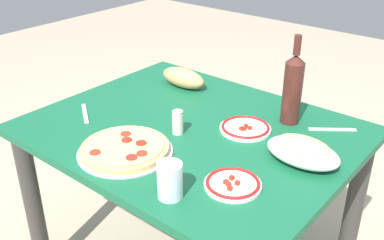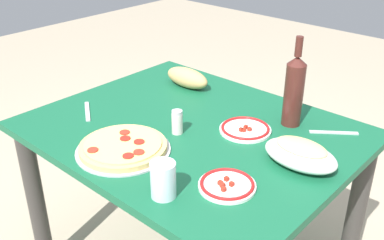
{
  "view_description": "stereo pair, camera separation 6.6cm",
  "coord_description": "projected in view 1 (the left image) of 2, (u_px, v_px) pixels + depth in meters",
  "views": [
    {
      "loc": [
        -0.92,
        1.12,
        1.48
      ],
      "look_at": [
        0.0,
        0.0,
        0.75
      ],
      "focal_mm": 42.16,
      "sensor_mm": 36.0,
      "label": 1
    },
    {
      "loc": [
        -0.97,
        1.07,
        1.48
      ],
      "look_at": [
        0.0,
        0.0,
        0.75
      ],
      "focal_mm": 42.16,
      "sensor_mm": 36.0,
      "label": 2
    }
  ],
  "objects": [
    {
      "name": "dining_table",
      "position": [
        192.0,
        156.0,
        1.69
      ],
      "size": [
        1.13,
        0.91,
        0.72
      ],
      "color": "#145938",
      "rests_on": "ground"
    },
    {
      "name": "pepperoni_pizza",
      "position": [
        125.0,
        149.0,
        1.47
      ],
      "size": [
        0.31,
        0.31,
        0.03
      ],
      "color": "#B7B7BC",
      "rests_on": "dining_table"
    },
    {
      "name": "baked_pasta_dish",
      "position": [
        303.0,
        151.0,
        1.41
      ],
      "size": [
        0.24,
        0.15,
        0.08
      ],
      "color": "white",
      "rests_on": "dining_table"
    },
    {
      "name": "wine_bottle",
      "position": [
        293.0,
        88.0,
        1.61
      ],
      "size": [
        0.07,
        0.07,
        0.33
      ],
      "color": "#471E19",
      "rests_on": "dining_table"
    },
    {
      "name": "water_glass",
      "position": [
        170.0,
        180.0,
        1.24
      ],
      "size": [
        0.07,
        0.07,
        0.11
      ],
      "primitive_type": "cylinder",
      "color": "silver",
      "rests_on": "dining_table"
    },
    {
      "name": "side_plate_near",
      "position": [
        233.0,
        184.0,
        1.31
      ],
      "size": [
        0.17,
        0.17,
        0.02
      ],
      "color": "white",
      "rests_on": "dining_table"
    },
    {
      "name": "side_plate_far",
      "position": [
        245.0,
        128.0,
        1.61
      ],
      "size": [
        0.18,
        0.18,
        0.02
      ],
      "color": "white",
      "rests_on": "dining_table"
    },
    {
      "name": "bread_loaf",
      "position": [
        183.0,
        78.0,
        1.95
      ],
      "size": [
        0.22,
        0.09,
        0.08
      ],
      "primitive_type": "ellipsoid",
      "color": "tan",
      "rests_on": "dining_table"
    },
    {
      "name": "spice_shaker",
      "position": [
        178.0,
        122.0,
        1.58
      ],
      "size": [
        0.04,
        0.04,
        0.09
      ],
      "color": "silver",
      "rests_on": "dining_table"
    },
    {
      "name": "fork_left",
      "position": [
        85.0,
        113.0,
        1.73
      ],
      "size": [
        0.15,
        0.11,
        0.0
      ],
      "primitive_type": "cube",
      "rotation": [
        0.0,
        0.0,
        5.68
      ],
      "color": "#B7B7BC",
      "rests_on": "dining_table"
    },
    {
      "name": "fork_right",
      "position": [
        332.0,
        129.0,
        1.62
      ],
      "size": [
        0.14,
        0.12,
        0.0
      ],
      "primitive_type": "cube",
      "rotation": [
        0.0,
        0.0,
        0.65
      ],
      "color": "#B7B7BC",
      "rests_on": "dining_table"
    }
  ]
}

